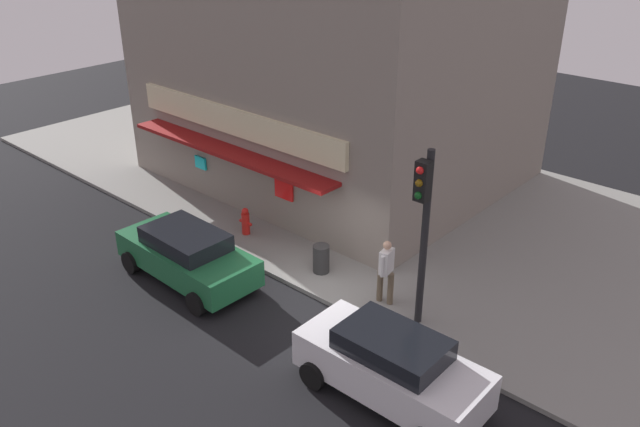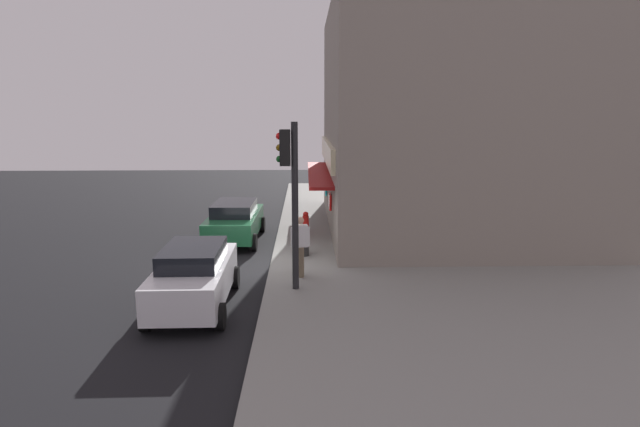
# 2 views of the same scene
# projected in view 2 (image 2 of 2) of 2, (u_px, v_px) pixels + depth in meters

# --- Properties ---
(ground_plane) EXTENTS (55.88, 55.88, 0.00)m
(ground_plane) POSITION_uv_depth(u_px,v_px,m) (271.00, 265.00, 17.25)
(ground_plane) COLOR black
(sidewalk) EXTENTS (37.26, 12.35, 0.13)m
(sidewalk) POSITION_uv_depth(u_px,v_px,m) (457.00, 261.00, 17.40)
(sidewalk) COLOR gray
(sidewalk) RESTS_ON ground_plane
(corner_building) EXTENTS (12.09, 10.76, 8.96)m
(corner_building) POSITION_uv_depth(u_px,v_px,m) (448.00, 120.00, 21.68)
(corner_building) COLOR gray
(corner_building) RESTS_ON sidewalk
(traffic_light) EXTENTS (0.32, 0.58, 4.57)m
(traffic_light) POSITION_uv_depth(u_px,v_px,m) (291.00, 183.00, 14.00)
(traffic_light) COLOR black
(traffic_light) RESTS_ON sidewalk
(fire_hydrant) EXTENTS (0.50, 0.26, 0.89)m
(fire_hydrant) POSITION_uv_depth(u_px,v_px,m) (306.00, 223.00, 21.02)
(fire_hydrant) COLOR red
(fire_hydrant) RESTS_ON sidewalk
(trash_can) EXTENTS (0.47, 0.47, 0.82)m
(trash_can) POSITION_uv_depth(u_px,v_px,m) (302.00, 244.00, 17.81)
(trash_can) COLOR #2D2D2D
(trash_can) RESTS_ON sidewalk
(pedestrian) EXTENTS (0.48, 0.58, 1.80)m
(pedestrian) POSITION_uv_depth(u_px,v_px,m) (300.00, 243.00, 15.49)
(pedestrian) COLOR brown
(pedestrian) RESTS_ON sidewalk
(parked_car_green) EXTENTS (4.38, 2.08, 1.52)m
(parked_car_green) POSITION_uv_depth(u_px,v_px,m) (235.00, 221.00, 20.27)
(parked_car_green) COLOR #1E6038
(parked_car_green) RESTS_ON ground_plane
(parked_car_white) EXTENTS (4.16, 1.95, 1.62)m
(parked_car_white) POSITION_uv_depth(u_px,v_px,m) (194.00, 276.00, 13.37)
(parked_car_white) COLOR silver
(parked_car_white) RESTS_ON ground_plane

